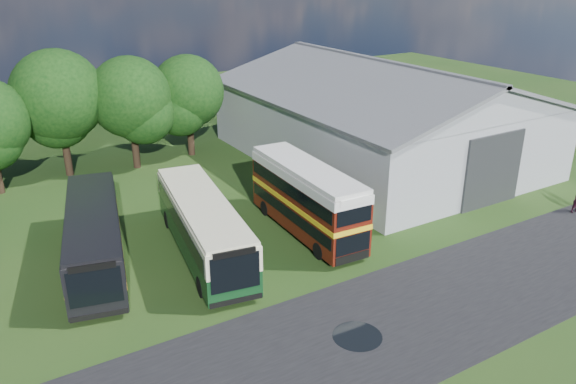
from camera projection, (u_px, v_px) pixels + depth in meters
ground at (344, 295)px, 27.68m from camera, size 120.00×120.00×0.00m
asphalt_road at (432, 306)px, 26.75m from camera, size 60.00×8.00×0.02m
puddle at (357, 337)px, 24.59m from camera, size 2.20×2.20×0.01m
storage_shed at (377, 109)px, 45.98m from camera, size 18.80×24.80×8.15m
tree_mid at (58, 96)px, 41.17m from camera, size 6.80×6.80×9.60m
tree_right_a at (130, 97)px, 42.96m from camera, size 6.26×6.26×8.83m
tree_right_b at (188, 92)px, 46.09m from camera, size 5.98×5.98×8.45m
shrub_front at (359, 225)px, 35.12m from camera, size 1.70×1.70×1.70m
shrub_mid at (340, 214)px, 36.71m from camera, size 1.60×1.60×1.60m
shrub_back at (323, 203)px, 38.29m from camera, size 1.80×1.80×1.80m
bus_green_single at (203, 226)px, 30.95m from camera, size 4.57×12.21×3.29m
bus_maroon_double at (307, 199)px, 33.48m from camera, size 2.98×9.98×4.24m
bus_dark_single at (94, 236)px, 29.90m from camera, size 5.22×11.98×3.22m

